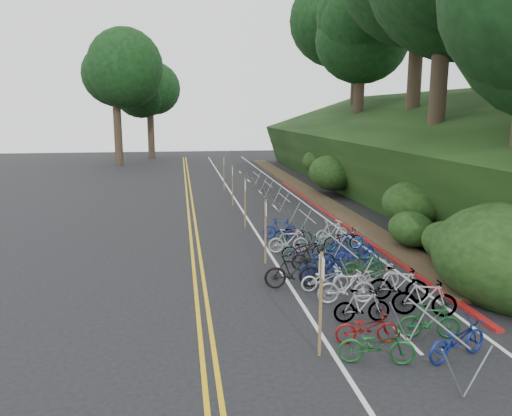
# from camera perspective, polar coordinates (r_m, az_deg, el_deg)

# --- Properties ---
(ground) EXTENTS (120.00, 120.00, 0.00)m
(ground) POSITION_cam_1_polar(r_m,az_deg,el_deg) (14.60, 2.09, -12.27)
(ground) COLOR black
(ground) RESTS_ON ground
(road_markings) EXTENTS (7.47, 80.00, 0.01)m
(road_markings) POSITION_cam_1_polar(r_m,az_deg,el_deg) (24.18, -0.88, -2.76)
(road_markings) COLOR gold
(road_markings) RESTS_ON ground
(red_curb) EXTENTS (0.25, 28.00, 0.10)m
(red_curb) POSITION_cam_1_polar(r_m,az_deg,el_deg) (27.09, 9.25, -1.29)
(red_curb) COLOR maroon
(red_curb) RESTS_ON ground
(embankment) EXTENTS (14.30, 48.14, 9.11)m
(embankment) POSITION_cam_1_polar(r_m,az_deg,el_deg) (35.88, 17.05, 5.45)
(embankment) COLOR black
(embankment) RESTS_ON ground
(tree_cluster) EXTENTS (33.87, 55.22, 20.93)m
(tree_cluster) POSITION_cam_1_polar(r_m,az_deg,el_deg) (37.97, 11.22, 21.83)
(tree_cluster) COLOR #2D2319
(tree_cluster) RESTS_ON ground
(bike_rack_front) EXTENTS (1.13, 2.72, 1.15)m
(bike_rack_front) POSITION_cam_1_polar(r_m,az_deg,el_deg) (12.31, 19.80, -13.36)
(bike_rack_front) COLOR gray
(bike_rack_front) RESTS_ON ground
(bike_racks_rest) EXTENTS (1.14, 23.00, 1.17)m
(bike_racks_rest) POSITION_cam_1_polar(r_m,az_deg,el_deg) (27.19, 3.23, 0.61)
(bike_racks_rest) COLOR gray
(bike_racks_rest) RESTS_ON ground
(signpost_near) EXTENTS (0.08, 0.40, 2.57)m
(signpost_near) POSITION_cam_1_polar(r_m,az_deg,el_deg) (11.99, 7.41, -10.12)
(signpost_near) COLOR brown
(signpost_near) RESTS_ON ground
(signposts_rest) EXTENTS (0.08, 18.40, 2.50)m
(signposts_rest) POSITION_cam_1_polar(r_m,az_deg,el_deg) (27.69, -2.05, 2.02)
(signposts_rest) COLOR brown
(signposts_rest) RESTS_ON ground
(bike_front) EXTENTS (0.62, 1.93, 1.15)m
(bike_front) POSITION_cam_1_polar(r_m,az_deg,el_deg) (16.64, 4.23, -7.21)
(bike_front) COLOR black
(bike_front) RESTS_ON ground
(bike_valet) EXTENTS (3.42, 13.48, 1.08)m
(bike_valet) POSITION_cam_1_polar(r_m,az_deg,el_deg) (17.42, 10.42, -6.82)
(bike_valet) COLOR #144C1E
(bike_valet) RESTS_ON ground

